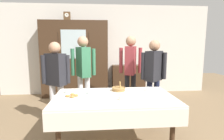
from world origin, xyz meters
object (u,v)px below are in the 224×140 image
at_px(bookshelf_low, 128,80).
at_px(spoon_far_right, 92,103).
at_px(tea_cup_far_right, 121,99).
at_px(person_near_right_end, 154,72).
at_px(dining_table, 114,102).
at_px(bread_basket, 119,89).
at_px(tea_cup_mid_left, 67,92).
at_px(tea_cup_front_edge, 90,93).
at_px(spoon_mid_left, 112,99).
at_px(pastry_plate, 72,96).
at_px(spoon_front_edge, 137,90).
at_px(person_behind_table_right, 83,67).
at_px(wall_cabinet, 75,59).
at_px(person_behind_table_left, 56,76).
at_px(mantel_clock, 67,16).
at_px(book_stack, 129,64).
at_px(tea_cup_far_left, 148,89).
at_px(person_beside_shelf, 131,65).

height_order(bookshelf_low, spoon_far_right, bookshelf_low).
bearing_deg(tea_cup_far_right, person_near_right_end, 51.94).
bearing_deg(dining_table, bread_basket, 72.85).
distance_m(tea_cup_mid_left, tea_cup_front_edge, 0.38).
height_order(bookshelf_low, spoon_mid_left, bookshelf_low).
xyz_separation_m(tea_cup_far_right, bread_basket, (0.03, 0.55, 0.01)).
bearing_deg(bread_basket, pastry_plate, -156.38).
height_order(spoon_front_edge, person_near_right_end, person_near_right_end).
bearing_deg(bread_basket, person_behind_table_right, 129.19).
height_order(bread_basket, spoon_far_right, bread_basket).
bearing_deg(tea_cup_mid_left, dining_table, -18.21).
height_order(wall_cabinet, pastry_plate, wall_cabinet).
xyz_separation_m(dining_table, person_behind_table_left, (-1.02, 0.69, 0.31)).
bearing_deg(tea_cup_far_right, mantel_clock, 112.68).
bearing_deg(dining_table, book_stack, 75.41).
xyz_separation_m(bookshelf_low, pastry_plate, (-1.33, -2.62, 0.30)).
distance_m(tea_cup_far_left, spoon_mid_left, 0.79).
bearing_deg(dining_table, spoon_front_edge, 38.29).
xyz_separation_m(book_stack, tea_cup_far_right, (-0.61, -2.84, -0.18)).
relative_size(dining_table, spoon_mid_left, 15.45).
xyz_separation_m(book_stack, tea_cup_far_left, (-0.07, -2.34, -0.18)).
xyz_separation_m(tea_cup_front_edge, person_beside_shelf, (0.87, 1.16, 0.29)).
height_order(tea_cup_mid_left, person_behind_table_left, person_behind_table_left).
xyz_separation_m(bookshelf_low, spoon_far_right, (-1.02, -2.92, 0.28)).
height_order(pastry_plate, spoon_mid_left, pastry_plate).
xyz_separation_m(wall_cabinet, bookshelf_low, (1.59, 0.05, -0.64)).
distance_m(wall_cabinet, bread_basket, 2.48).
relative_size(spoon_mid_left, person_behind_table_left, 0.08).
bearing_deg(person_behind_table_right, tea_cup_far_right, -65.21).
distance_m(tea_cup_mid_left, tea_cup_far_left, 1.36).
distance_m(book_stack, bread_basket, 2.37).
bearing_deg(bookshelf_low, bread_basket, -104.19).
height_order(tea_cup_front_edge, person_beside_shelf, person_beside_shelf).
height_order(tea_cup_far_left, tea_cup_far_right, same).
distance_m(tea_cup_far_right, person_behind_table_left, 1.42).
height_order(spoon_far_right, person_beside_shelf, person_beside_shelf).
height_order(tea_cup_far_right, bread_basket, bread_basket).
bearing_deg(pastry_plate, mantel_clock, 99.91).
distance_m(tea_cup_far_left, bread_basket, 0.51).
height_order(mantel_clock, spoon_far_right, mantel_clock).
distance_m(wall_cabinet, tea_cup_far_left, 2.76).
bearing_deg(book_stack, dining_table, -104.59).
bearing_deg(bookshelf_low, mantel_clock, -178.35).
height_order(tea_cup_far_right, person_behind_table_left, person_behind_table_left).
relative_size(tea_cup_mid_left, person_behind_table_left, 0.08).
bearing_deg(spoon_far_right, person_behind_table_right, 98.49).
height_order(spoon_mid_left, person_behind_table_right, person_behind_table_right).
bearing_deg(spoon_front_edge, person_near_right_end, 47.35).
relative_size(tea_cup_mid_left, bread_basket, 0.54).
xyz_separation_m(pastry_plate, person_beside_shelf, (1.14, 1.30, 0.30)).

